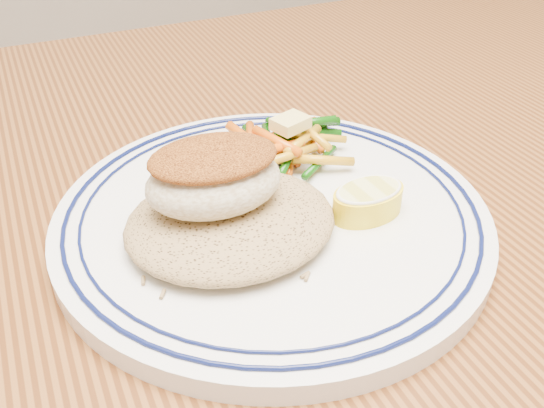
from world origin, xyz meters
The scene contains 7 objects.
dining_table centered at (0.00, 0.00, 0.65)m, with size 1.50×0.90×0.75m.
plate centered at (-0.02, -0.01, 0.76)m, with size 0.30×0.30×0.02m.
rice_pilaf centered at (-0.06, -0.02, 0.78)m, with size 0.14×0.12×0.03m, color olive.
fish_fillet centered at (-0.06, -0.01, 0.81)m, with size 0.09×0.07×0.04m.
vegetable_pile centered at (0.02, 0.05, 0.78)m, with size 0.11×0.09×0.03m.
butter_pat centered at (0.02, 0.05, 0.80)m, with size 0.03×0.02×0.01m, color #EAD672.
lemon_wedge centered at (0.04, -0.04, 0.78)m, with size 0.05×0.05×0.02m.
Camera 1 is at (-0.16, -0.32, 1.01)m, focal length 40.00 mm.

